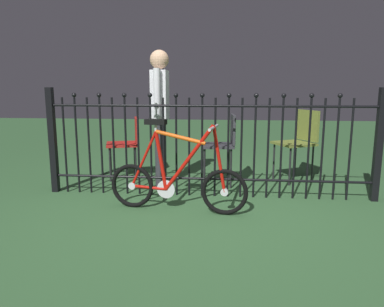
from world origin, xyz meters
name	(u,v)px	position (x,y,z in m)	size (l,w,h in m)	color
ground_plane	(205,215)	(0.00, 0.00, 0.00)	(20.00, 20.00, 0.00)	#345E35
iron_fence	(202,143)	(-0.07, 0.60, 0.59)	(3.57, 0.07, 1.18)	black
bicycle	(177,180)	(-0.28, 0.08, 0.31)	(1.35, 0.40, 0.88)	black
chair_red	(128,141)	(-1.09, 1.31, 0.50)	(0.50, 0.50, 0.79)	black
chair_olive	(299,138)	(1.11, 1.39, 0.55)	(0.57, 0.57, 0.90)	black
chair_charcoal	(224,141)	(0.16, 1.08, 0.54)	(0.42, 0.42, 0.86)	black
person_visitor	(160,107)	(-0.59, 0.97, 0.95)	(0.22, 0.48, 1.60)	#2D2D33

